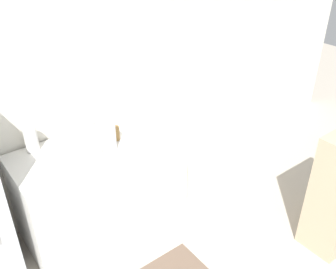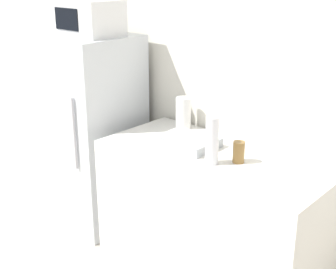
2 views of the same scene
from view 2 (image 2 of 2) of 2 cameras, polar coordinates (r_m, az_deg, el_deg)
name	(u,v)px [view 2 (image 2 of 2)]	position (r m, az deg, el deg)	size (l,w,h in m)	color
wall_back	(260,84)	(3.18, 11.17, 6.07)	(8.00, 0.06, 2.60)	silver
refrigerator	(96,133)	(3.81, -8.82, 0.22)	(0.60, 0.66, 1.55)	silver
microwave	(89,18)	(3.61, -9.61, 13.86)	(0.47, 0.34, 0.26)	white
counter	(212,217)	(3.19, 5.44, -9.96)	(1.52, 0.72, 0.91)	silver
sink_basin	(190,142)	(3.09, 2.65, -0.94)	(0.34, 0.28, 0.06)	#9EA3A8
bottle_tall	(212,141)	(2.79, 5.40, -0.74)	(0.08, 0.08, 0.29)	silver
bottle_short	(239,152)	(2.86, 8.62, -2.12)	(0.07, 0.07, 0.13)	olive
paper_towel_roll	(183,113)	(3.43, 1.89, 2.66)	(0.11, 0.11, 0.23)	white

